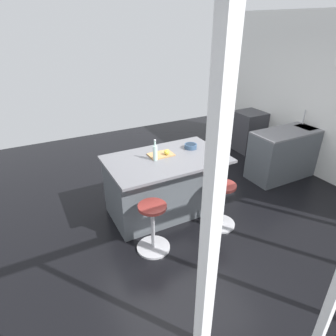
{
  "coord_description": "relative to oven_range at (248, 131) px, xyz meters",
  "views": [
    {
      "loc": [
        2.08,
        3.57,
        2.7
      ],
      "look_at": [
        0.33,
        0.25,
        0.79
      ],
      "focal_mm": 31.0,
      "sensor_mm": 36.0,
      "label": 1
    }
  ],
  "objects": [
    {
      "name": "stool_middle",
      "position": [
        3.36,
        2.01,
        -0.12
      ],
      "size": [
        0.44,
        0.44,
        0.68
      ],
      "color": "#B7B7BC",
      "rests_on": "ground_plane"
    },
    {
      "name": "oven_range",
      "position": [
        0.0,
        0.0,
        0.0
      ],
      "size": [
        0.6,
        0.61,
        0.89
      ],
      "color": "#38383D",
      "rests_on": "ground_plane"
    },
    {
      "name": "water_bottle",
      "position": [
        2.99,
        1.34,
        0.61
      ],
      "size": [
        0.06,
        0.06,
        0.31
      ],
      "color": "silver",
      "rests_on": "kitchen_island"
    },
    {
      "name": "stool_by_window",
      "position": [
        2.27,
        2.01,
        -0.12
      ],
      "size": [
        0.44,
        0.44,
        0.68
      ],
      "color": "#B7B7BC",
      "rests_on": "ground_plane"
    },
    {
      "name": "fruit_bowl",
      "position": [
        2.32,
        1.2,
        0.53
      ],
      "size": [
        0.19,
        0.19,
        0.07
      ],
      "color": "#334C6B",
      "rests_on": "kitchen_island"
    },
    {
      "name": "cutting_board",
      "position": [
        2.84,
        1.22,
        0.5
      ],
      "size": [
        0.36,
        0.24,
        0.02
      ],
      "primitive_type": "cube",
      "color": "tan",
      "rests_on": "kitchen_island"
    },
    {
      "name": "apple_yellow",
      "position": [
        2.78,
        1.28,
        0.54
      ],
      "size": [
        0.08,
        0.08,
        0.08
      ],
      "primitive_type": "sphere",
      "color": "gold",
      "rests_on": "cutting_board"
    },
    {
      "name": "interior_partition_left",
      "position": [
        -0.35,
        1.15,
        1.0
      ],
      "size": [
        0.15,
        5.84,
        2.89
      ],
      "color": "silver",
      "rests_on": "ground_plane"
    },
    {
      "name": "kitchen_island",
      "position": [
        2.82,
        1.3,
        0.03
      ],
      "size": [
        1.73,
        1.08,
        0.93
      ],
      "color": "#4C5156",
      "rests_on": "ground_plane"
    },
    {
      "name": "ground_plane",
      "position": [
        2.49,
        1.15,
        -0.44
      ],
      "size": [
        7.59,
        7.59,
        0.0
      ],
      "primitive_type": "plane",
      "color": "black"
    },
    {
      "name": "sink_cabinet",
      "position": [
        -0.0,
        1.32,
        0.02
      ],
      "size": [
        1.94,
        0.6,
        1.2
      ],
      "color": "#4C5156",
      "rests_on": "ground_plane"
    }
  ]
}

